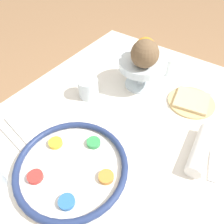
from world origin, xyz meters
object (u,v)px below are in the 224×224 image
at_px(cup_mid, 166,64).
at_px(fruit_stand, 142,67).
at_px(coconut, 145,54).
at_px(orange_fruit, 145,48).
at_px(bread_plate, 191,101).
at_px(cup_far, 88,88).
at_px(seder_plate, 72,167).
at_px(napkin_roll, 201,149).

bearing_deg(cup_mid, fruit_stand, 164.08).
height_order(coconut, cup_mid, coconut).
height_order(orange_fruit, bread_plate, orange_fruit).
relative_size(coconut, cup_far, 1.31).
bearing_deg(seder_plate, coconut, 2.13).
relative_size(fruit_stand, napkin_roll, 1.00).
bearing_deg(fruit_stand, bread_plate, -84.87).
relative_size(coconut, napkin_roll, 0.55).
xyz_separation_m(coconut, napkin_roll, (-0.16, -0.31, -0.15)).
distance_m(seder_plate, cup_far, 0.33).
distance_m(orange_fruit, coconut, 0.06).
bearing_deg(cup_mid, napkin_roll, -140.32).
distance_m(coconut, napkin_roll, 0.37).
xyz_separation_m(coconut, cup_far, (-0.15, 0.15, -0.13)).
xyz_separation_m(coconut, bread_plate, (0.05, -0.20, -0.16)).
distance_m(coconut, cup_far, 0.25).
bearing_deg(orange_fruit, seder_plate, -175.00).
distance_m(fruit_stand, bread_plate, 0.23).
height_order(seder_plate, bread_plate, seder_plate).
distance_m(cup_mid, cup_far, 0.37).
height_order(orange_fruit, napkin_roll, orange_fruit).
relative_size(fruit_stand, bread_plate, 1.05).
bearing_deg(napkin_roll, coconut, 62.43).
height_order(seder_plate, orange_fruit, orange_fruit).
bearing_deg(fruit_stand, cup_mid, -15.92).
bearing_deg(orange_fruit, cup_mid, -20.50).
relative_size(napkin_roll, cup_mid, 2.40).
distance_m(coconut, cup_mid, 0.23).
height_order(seder_plate, cup_far, cup_far).
xyz_separation_m(orange_fruit, cup_mid, (0.13, -0.05, -0.12)).
relative_size(orange_fruit, coconut, 0.79).
bearing_deg(orange_fruit, coconut, -152.38).
height_order(seder_plate, fruit_stand, fruit_stand).
bearing_deg(cup_mid, cup_far, 151.75).
distance_m(coconut, bread_plate, 0.26).
bearing_deg(coconut, orange_fruit, 27.62).
bearing_deg(cup_far, orange_fruit, -32.88).
bearing_deg(fruit_stand, cup_far, 143.15).
relative_size(bread_plate, napkin_roll, 0.95).
distance_m(napkin_roll, cup_mid, 0.44).
height_order(cup_mid, cup_far, same).
xyz_separation_m(cup_mid, cup_far, (-0.33, 0.18, 0.00)).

